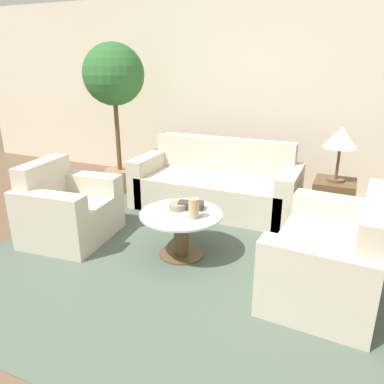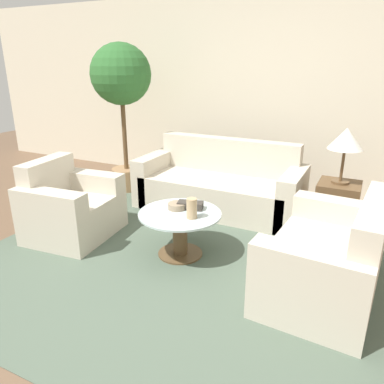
{
  "view_description": "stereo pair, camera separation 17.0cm",
  "coord_description": "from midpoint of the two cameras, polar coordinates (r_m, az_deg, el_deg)",
  "views": [
    {
      "loc": [
        1.31,
        -2.18,
        1.75
      ],
      "look_at": [
        -0.04,
        0.91,
        0.55
      ],
      "focal_mm": 35.0,
      "sensor_mm": 36.0,
      "label": 1
    },
    {
      "loc": [
        1.46,
        -2.11,
        1.75
      ],
      "look_at": [
        -0.04,
        0.91,
        0.55
      ],
      "focal_mm": 35.0,
      "sensor_mm": 36.0,
      "label": 2
    }
  ],
  "objects": [
    {
      "name": "coffee_table",
      "position": [
        3.48,
        -3.06,
        -5.53
      ],
      "size": [
        0.76,
        0.76,
        0.43
      ],
      "color": "brown",
      "rests_on": "ground_plane"
    },
    {
      "name": "bowl",
      "position": [
        3.49,
        -3.59,
        -2.19
      ],
      "size": [
        0.17,
        0.17,
        0.06
      ],
      "color": "gray",
      "rests_on": "coffee_table"
    },
    {
      "name": "armchair",
      "position": [
        4.06,
        -19.77,
        -2.9
      ],
      "size": [
        0.83,
        0.93,
        0.8
      ],
      "rotation": [
        0.0,
        0.0,
        1.66
      ],
      "color": "beige",
      "rests_on": "ground_plane"
    },
    {
      "name": "book_stack",
      "position": [
        3.5,
        -1.56,
        -2.05
      ],
      "size": [
        0.26,
        0.17,
        0.07
      ],
      "rotation": [
        0.0,
        0.0,
        0.26
      ],
      "color": "#38332D",
      "rests_on": "coffee_table"
    },
    {
      "name": "side_table",
      "position": [
        4.31,
        19.55,
        -1.75
      ],
      "size": [
        0.42,
        0.42,
        0.53
      ],
      "color": "brown",
      "rests_on": "ground_plane"
    },
    {
      "name": "wall_back",
      "position": [
        5.36,
        8.75,
        14.55
      ],
      "size": [
        10.0,
        0.06,
        2.6
      ],
      "color": "beige",
      "rests_on": "ground_plane"
    },
    {
      "name": "sofa_main",
      "position": [
        4.61,
        2.72,
        0.9
      ],
      "size": [
        1.98,
        0.82,
        0.83
      ],
      "color": "beige",
      "rests_on": "ground_plane"
    },
    {
      "name": "rug",
      "position": [
        3.6,
        -2.98,
        -9.46
      ],
      "size": [
        3.55,
        3.4,
        0.01
      ],
      "color": "#4C5B4C",
      "rests_on": "ground_plane"
    },
    {
      "name": "table_lamp",
      "position": [
        4.12,
        20.69,
        7.6
      ],
      "size": [
        0.35,
        0.35,
        0.58
      ],
      "color": "brown",
      "rests_on": "side_table"
    },
    {
      "name": "vase",
      "position": [
        3.27,
        -1.22,
        -2.52
      ],
      "size": [
        0.09,
        0.09,
        0.18
      ],
      "color": "tan",
      "rests_on": "coffee_table"
    },
    {
      "name": "potted_plant",
      "position": [
        5.14,
        -12.72,
        15.55
      ],
      "size": [
        0.79,
        0.79,
        1.96
      ],
      "color": "#93704C",
      "rests_on": "ground_plane"
    },
    {
      "name": "loveseat",
      "position": [
        3.15,
        19.55,
        -9.55
      ],
      "size": [
        0.87,
        1.31,
        0.81
      ],
      "rotation": [
        0.0,
        0.0,
        -1.64
      ],
      "color": "beige",
      "rests_on": "ground_plane"
    },
    {
      "name": "ground_plane",
      "position": [
        3.1,
        -7.94,
        -15.08
      ],
      "size": [
        14.0,
        14.0,
        0.0
      ],
      "primitive_type": "plane",
      "color": "brown"
    }
  ]
}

